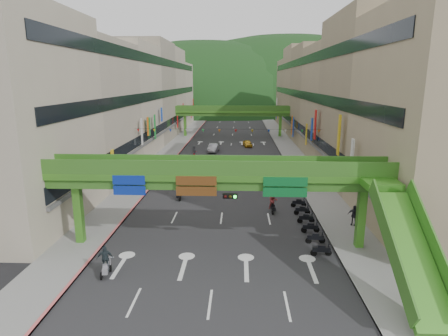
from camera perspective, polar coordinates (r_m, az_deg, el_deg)
The scene contains 23 objects.
ground at distance 25.00m, azimuth -1.79°, elevation -17.51°, with size 320.00×320.00×0.00m, color black.
road_slab at distance 72.58m, azimuth 1.04°, elevation 3.09°, with size 18.00×140.00×0.02m, color #28282B.
sidewalk_left at distance 73.64m, azimuth -7.56°, elevation 3.18°, with size 4.00×140.00×0.15m, color gray.
sidewalk_right at distance 73.15m, azimuth 9.70°, elevation 3.04°, with size 4.00×140.00×0.15m, color gray.
curb_left at distance 73.33m, azimuth -6.09°, elevation 3.19°, with size 0.20×140.00×0.18m, color #CC5959.
curb_right at distance 72.93m, azimuth 8.22°, elevation 3.07°, with size 0.20×140.00×0.18m, color gray.
building_row_left at distance 74.40m, azimuth -13.91°, elevation 10.29°, with size 12.80×95.00×19.00m.
building_row_right at distance 73.57m, azimuth 16.22°, elevation 10.13°, with size 12.80×95.00×19.00m.
overpass_near at distance 27.86m, azimuth 0.85°, elevation -2.54°, with size 28.00×12.27×7.10m.
overpass_far at distance 86.76m, azimuth 1.29°, elevation 8.35°, with size 28.00×2.20×7.10m.
hill_left at distance 182.63m, azimuth -2.90°, elevation 9.20°, with size 168.00×140.00×112.00m, color #1C4419.
hill_right at distance 203.18m, azimuth 9.09°, elevation 9.46°, with size 208.00×176.00×128.00m, color #1C4419.
bunting_string at distance 51.90m, azimuth 0.55°, elevation 5.68°, with size 26.00×0.36×0.47m.
scooter_rider_near at distance 41.23m, azimuth -6.77°, elevation -3.69°, with size 0.68×1.59×1.86m.
scooter_rider_mid at distance 37.23m, azimuth 7.47°, elevation -5.14°, with size 0.95×1.60×2.15m.
scooter_rider_left at distance 26.79m, azimuth -17.66°, elevation -13.30°, with size 1.13×1.58×2.15m.
scooter_rider_far at distance 62.79m, azimuth -4.60°, elevation 2.46°, with size 0.96×1.59×2.13m.
parked_scooter_row at distance 34.29m, azimuth 12.71°, elevation -8.05°, with size 1.60×11.56×1.08m.
car_silver at distance 68.25m, azimuth -1.60°, elevation 3.08°, with size 1.61×4.61×1.52m, color gray.
car_yellow at distance 73.86m, azimuth 3.59°, elevation 3.75°, with size 1.52×3.78×1.29m, color gold.
pedestrian_red at distance 47.07m, azimuth 14.65°, elevation -1.78°, with size 0.91×0.71×1.88m, color #AA2E27.
pedestrian_dark at distance 35.52m, azimuth 19.16°, elevation -7.04°, with size 1.08×0.45×1.84m, color #22222A.
pedestrian_blue at distance 55.91m, azimuth 10.74°, elevation 0.65°, with size 0.77×0.49×1.64m, color #303A51.
Camera 1 is at (1.63, -21.43, 12.77)m, focal length 30.00 mm.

